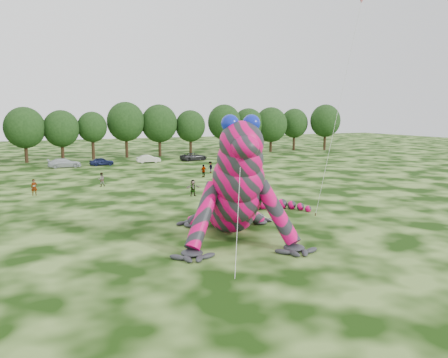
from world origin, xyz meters
TOP-DOWN VIEW (x-y plane):
  - ground at (0.00, 0.00)m, footprint 240.00×240.00m
  - inflatable_gecko at (3.58, 3.46)m, footprint 18.12×20.03m
  - flying_kite at (13.75, 2.32)m, footprint 2.57×3.11m
  - tree_7 at (-10.08, 56.80)m, footprint 6.68×6.01m
  - tree_8 at (-4.22, 56.99)m, footprint 6.14×5.53m
  - tree_9 at (1.06, 57.35)m, footprint 5.27×4.74m
  - tree_10 at (7.40, 58.58)m, footprint 7.09×6.38m
  - tree_11 at (13.79, 58.20)m, footprint 7.01×6.31m
  - tree_12 at (20.01, 57.74)m, footprint 5.99×5.39m
  - tree_13 at (27.13, 57.13)m, footprint 6.83×6.15m
  - tree_14 at (33.46, 58.72)m, footprint 6.82×6.14m
  - tree_15 at (38.47, 57.77)m, footprint 7.17×6.45m
  - tree_16 at (45.45, 59.37)m, footprint 6.26×5.63m
  - tree_17 at (51.95, 56.66)m, footprint 6.98×6.28m
  - car_3 at (-4.68, 47.08)m, footprint 5.03×2.16m
  - car_4 at (1.04, 47.46)m, footprint 3.88×1.70m
  - car_5 at (8.98, 48.30)m, footprint 4.04×1.50m
  - car_6 at (17.21, 48.31)m, footprint 5.23×3.08m
  - car_7 at (27.71, 46.76)m, footprint 4.91×2.17m
  - spectator_1 at (-2.08, 26.80)m, footprint 0.82×0.65m
  - spectator_2 at (13.90, 32.38)m, footprint 0.69×1.10m
  - spectator_3 at (11.47, 28.81)m, footprint 1.07×0.73m
  - spectator_0 at (-9.29, 23.99)m, footprint 0.68×0.50m
  - spectator_5 at (5.67, 16.97)m, footprint 1.59×0.55m

SIDE VIEW (x-z plane):
  - ground at x=0.00m, z-range 0.00..0.00m
  - car_4 at x=1.04m, z-range 0.00..1.30m
  - car_5 at x=8.98m, z-range 0.00..1.32m
  - car_6 at x=17.21m, z-range 0.00..1.36m
  - car_7 at x=27.71m, z-range 0.00..1.40m
  - car_3 at x=-4.68m, z-range 0.00..1.45m
  - spectator_1 at x=-2.08m, z-range 0.00..1.63m
  - spectator_2 at x=13.90m, z-range 0.00..1.64m
  - spectator_3 at x=11.47m, z-range 0.00..1.69m
  - spectator_5 at x=5.67m, z-range 0.00..1.70m
  - spectator_0 at x=-9.29m, z-range 0.00..1.71m
  - inflatable_gecko at x=3.58m, z-range 0.00..8.47m
  - tree_9 at x=1.06m, z-range 0.00..8.68m
  - tree_8 at x=-4.22m, z-range 0.00..8.94m
  - tree_12 at x=20.01m, z-range 0.00..8.97m
  - tree_16 at x=45.45m, z-range 0.00..9.37m
  - tree_14 at x=33.46m, z-range 0.00..9.40m
  - tree_7 at x=-10.08m, z-range 0.00..9.48m
  - tree_15 at x=38.47m, z-range 0.00..9.63m
  - tree_11 at x=13.79m, z-range 0.00..10.07m
  - tree_13 at x=27.13m, z-range 0.00..10.13m
  - tree_17 at x=51.95m, z-range 0.00..10.30m
  - tree_10 at x=7.40m, z-range 0.00..10.50m
  - flying_kite at x=13.75m, z-range 7.00..25.07m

